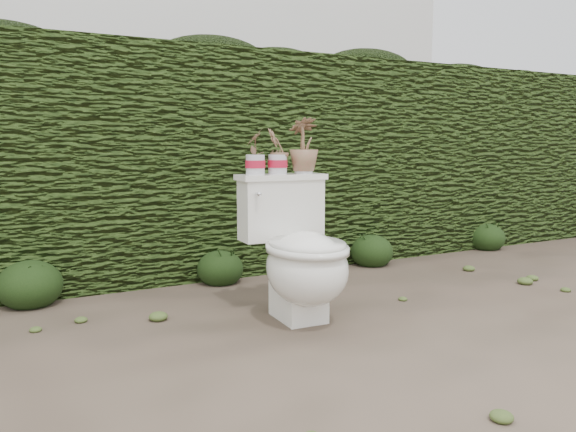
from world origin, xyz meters
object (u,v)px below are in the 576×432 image
potted_plant_left (255,153)px  potted_plant_center (278,153)px  toilet (300,255)px  potted_plant_right (304,147)px

potted_plant_left → potted_plant_center: 0.13m
potted_plant_left → toilet: bearing=67.4°
potted_plant_left → potted_plant_center: (0.13, -0.01, 0.00)m
potted_plant_right → potted_plant_center: bearing=-10.5°
toilet → potted_plant_center: potted_plant_center is taller
potted_plant_left → potted_plant_right: bearing=124.4°
toilet → potted_plant_left: potted_plant_left is taller
toilet → potted_plant_right: bearing=59.4°
toilet → potted_plant_left: (-0.15, 0.25, 0.54)m
potted_plant_right → toilet: bearing=48.9°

